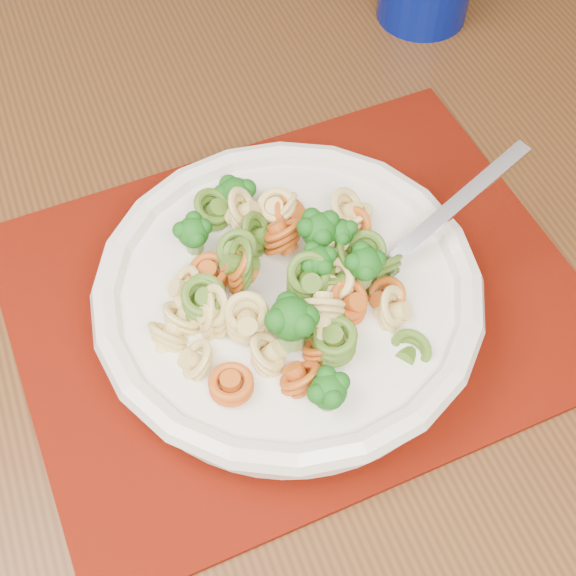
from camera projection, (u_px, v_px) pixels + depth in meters
name	position (u px, v px, depth m)	size (l,w,h in m)	color
dining_table	(239.00, 341.00, 0.69)	(1.26, 0.83, 0.73)	#4E3015
placemat	(296.00, 298.00, 0.58)	(0.40, 0.31, 0.00)	#641404
pasta_bowl	(288.00, 296.00, 0.54)	(0.26, 0.26, 0.05)	white
pasta_broccoli_heap	(288.00, 283.00, 0.53)	(0.22, 0.22, 0.06)	#D5B669
fork	(374.00, 274.00, 0.54)	(0.19, 0.02, 0.01)	silver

